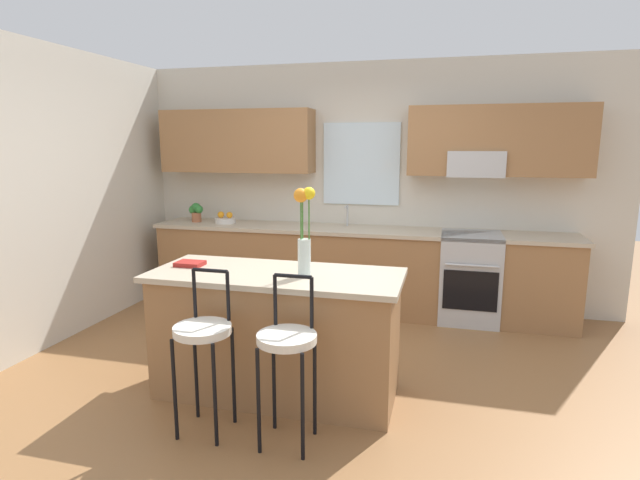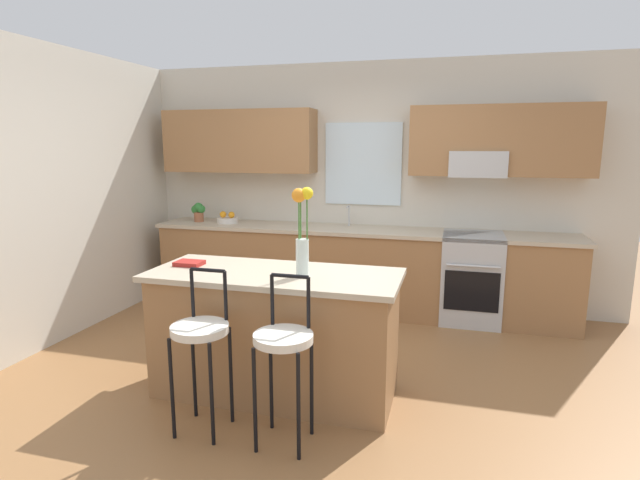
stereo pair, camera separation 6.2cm
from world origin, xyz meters
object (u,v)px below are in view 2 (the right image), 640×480
at_px(kitchen_island, 275,333).
at_px(flower_vase, 302,227).
at_px(oven_range, 471,278).
at_px(potted_plant_small, 198,211).
at_px(cookbook, 189,263).
at_px(bar_stool_near, 201,336).
at_px(bar_stool_middle, 284,345).
at_px(fruit_bowl_oranges, 227,219).

height_order(kitchen_island, flower_vase, flower_vase).
height_order(oven_range, flower_vase, flower_vase).
bearing_deg(kitchen_island, potted_plant_small, 130.14).
distance_m(kitchen_island, cookbook, 0.84).
distance_m(oven_range, bar_stool_near, 3.08).
relative_size(bar_stool_near, bar_stool_middle, 1.00).
bearing_deg(bar_stool_near, potted_plant_small, 118.65).
height_order(flower_vase, cookbook, flower_vase).
bearing_deg(flower_vase, bar_stool_near, -132.81).
bearing_deg(flower_vase, potted_plant_small, 133.00).
relative_size(bar_stool_middle, potted_plant_small, 4.67).
height_order(bar_stool_near, cookbook, bar_stool_near).
relative_size(bar_stool_near, fruit_bowl_oranges, 4.34).
bearing_deg(bar_stool_middle, fruit_bowl_oranges, 121.65).
bearing_deg(kitchen_island, flower_vase, -12.20).
bearing_deg(fruit_bowl_oranges, kitchen_island, -56.58).
bearing_deg(fruit_bowl_oranges, cookbook, -72.19).
bearing_deg(fruit_bowl_oranges, bar_stool_middle, -58.35).
xyz_separation_m(bar_stool_middle, flower_vase, (-0.05, 0.54, 0.63)).
xyz_separation_m(bar_stool_middle, cookbook, (-0.96, 0.61, 0.30)).
relative_size(kitchen_island, cookbook, 8.98).
bearing_deg(bar_stool_middle, cookbook, 147.51).
distance_m(bar_stool_near, potted_plant_small, 2.99).
relative_size(bar_stool_near, potted_plant_small, 4.67).
bearing_deg(oven_range, fruit_bowl_oranges, 179.48).
bearing_deg(bar_stool_near, cookbook, 123.96).
height_order(kitchen_island, potted_plant_small, potted_plant_small).
relative_size(flower_vase, potted_plant_small, 2.76).
bearing_deg(flower_vase, oven_range, 59.61).
bearing_deg(fruit_bowl_oranges, bar_stool_near, -67.98).
xyz_separation_m(flower_vase, fruit_bowl_oranges, (-1.55, 2.06, -0.30)).
height_order(bar_stool_middle, potted_plant_small, potted_plant_small).
height_order(oven_range, cookbook, cookbook).
height_order(cookbook, fruit_bowl_oranges, fruit_bowl_oranges).
bearing_deg(oven_range, bar_stool_near, -123.34).
distance_m(oven_range, flower_vase, 2.49).
height_order(bar_stool_middle, fruit_bowl_oranges, fruit_bowl_oranges).
bearing_deg(kitchen_island, fruit_bowl_oranges, 123.42).
distance_m(oven_range, bar_stool_middle, 2.82).
relative_size(kitchen_island, fruit_bowl_oranges, 7.48).
xyz_separation_m(kitchen_island, bar_stool_near, (-0.28, -0.59, 0.17)).
bearing_deg(potted_plant_small, oven_range, -0.47).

